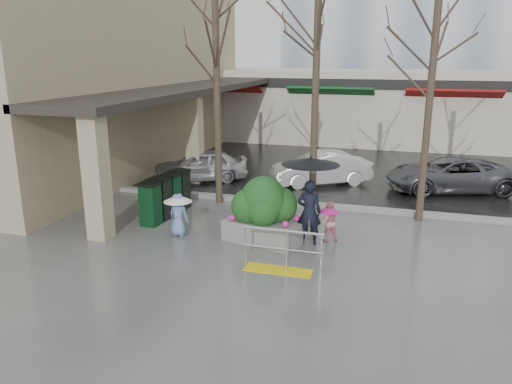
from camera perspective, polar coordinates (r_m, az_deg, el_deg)
The scene contains 20 objects.
ground at distance 13.22m, azimuth -1.67°, elevation -6.22°, with size 120.00×120.00×0.00m, color #51514F.
street_asphalt at distance 34.22m, azimuth 10.13°, elevation 7.04°, with size 120.00×36.00×0.01m, color black.
curb at distance 16.83m, azimuth 2.63°, elevation -1.15°, with size 120.00×0.30×0.15m, color gray.
near_building at distance 23.52m, azimuth -16.94°, elevation 12.67°, with size 6.00×18.00×8.00m, color tan.
canopy_slab at distance 21.53m, azimuth -7.28°, elevation 12.00°, with size 2.80×18.00×0.25m, color #2D2823.
pillar_front at distance 13.97m, azimuth -17.77°, elevation 1.75°, with size 0.55×0.55×3.50m, color tan.
pillar_back at distance 19.55m, azimuth -7.04°, elevation 6.13°, with size 0.55×0.55×3.50m, color tan.
storefront_row at distance 29.81m, azimuth 13.23°, elevation 9.55°, with size 34.00×6.74×4.00m.
handrail at distance 11.66m, azimuth 2.84°, elevation -7.30°, with size 1.90×0.50×1.03m.
tree_west at distance 16.35m, azimuth -4.59°, elevation 16.13°, with size 3.20×3.20×6.80m.
tree_midwest at distance 15.49m, azimuth 6.99°, elevation 16.66°, with size 3.20×3.20×7.00m.
tree_mideast at distance 15.25m, azimuth 19.65°, elevation 14.52°, with size 3.20×3.20×6.50m.
woman at distance 13.01m, azimuth 6.17°, elevation 0.42°, with size 1.53×1.53×2.38m.
child_pink at distance 13.53m, azimuth 8.30°, elevation -3.06°, with size 0.66×0.59×1.11m.
child_blue at distance 13.93m, azimuth -8.88°, elevation -2.04°, with size 0.79×0.79×1.21m.
planter at distance 13.31m, azimuth 0.92°, elevation -2.14°, with size 2.23×1.46×1.80m.
news_boxes at distance 15.67m, azimuth -10.22°, elevation -0.46°, with size 0.68×2.35×1.29m.
car_a at distance 19.95m, azimuth -6.38°, elevation 3.07°, with size 1.49×3.70×1.26m, color #B4B5B9.
car_b at distance 19.42m, azimuth 7.42°, elevation 2.69°, with size 1.33×3.82×1.26m, color white.
car_c at distance 19.63m, azimuth 21.31°, elevation 1.88°, with size 2.09×4.53×1.26m, color #57585E.
Camera 1 is at (3.91, -11.64, 4.89)m, focal length 35.00 mm.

